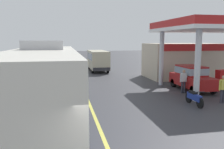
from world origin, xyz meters
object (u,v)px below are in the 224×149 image
car_at_pump (192,77)px  minibus_opposing_lane (98,59)px  pedestrian_near_pump (223,88)px  coach_bus_main (44,89)px  pedestrian_by_shop (184,80)px  motorcycle_parked_forecourt (194,98)px

car_at_pump → minibus_opposing_lane: minibus_opposing_lane is taller
pedestrian_near_pump → coach_bus_main: bearing=-166.9°
coach_bus_main → pedestrian_near_pump: bearing=13.1°
pedestrian_by_shop → minibus_opposing_lane: bearing=107.2°
car_at_pump → motorcycle_parked_forecourt: size_ratio=2.33×
minibus_opposing_lane → motorcycle_parked_forecourt: (3.19, -16.63, -1.03)m
minibus_opposing_lane → pedestrian_by_shop: 14.15m
pedestrian_by_shop → car_at_pump: bearing=36.6°
coach_bus_main → minibus_opposing_lane: bearing=75.5°
pedestrian_near_pump → car_at_pump: bearing=87.8°
pedestrian_near_pump → pedestrian_by_shop: size_ratio=1.00×
car_at_pump → pedestrian_by_shop: car_at_pump is taller
minibus_opposing_lane → pedestrian_near_pump: minibus_opposing_lane is taller
coach_bus_main → pedestrian_by_shop: bearing=30.4°
coach_bus_main → pedestrian_by_shop: (9.05, 5.32, -0.79)m
car_at_pump → pedestrian_by_shop: bearing=-143.4°
minibus_opposing_lane → motorcycle_parked_forecourt: minibus_opposing_lane is taller
coach_bus_main → pedestrian_near_pump: size_ratio=6.65×
motorcycle_parked_forecourt → pedestrian_by_shop: pedestrian_by_shop is taller
coach_bus_main → minibus_opposing_lane: 19.45m
car_at_pump → pedestrian_by_shop: 1.34m
motorcycle_parked_forecourt → pedestrian_near_pump: bearing=3.6°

